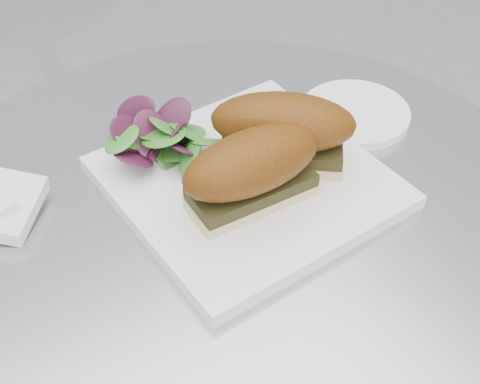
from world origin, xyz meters
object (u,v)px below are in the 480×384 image
object	(u,v)px
plate	(247,182)
saucer	(355,113)
sandwich_left	(252,169)
sandwich_right	(283,129)

from	to	relation	value
plate	saucer	distance (m)	0.18
sandwich_left	saucer	bearing A→B (deg)	21.76
plate	saucer	bearing A→B (deg)	12.46
saucer	sandwich_left	bearing A→B (deg)	-159.13
sandwich_left	saucer	xyz separation A→B (m)	(0.19, 0.07, -0.05)
sandwich_left	saucer	distance (m)	0.21
plate	sandwich_right	size ratio (longest dim) A/B	1.63
plate	sandwich_right	bearing A→B (deg)	2.29
sandwich_left	plate	bearing A→B (deg)	65.13
sandwich_right	sandwich_left	bearing A→B (deg)	-111.72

